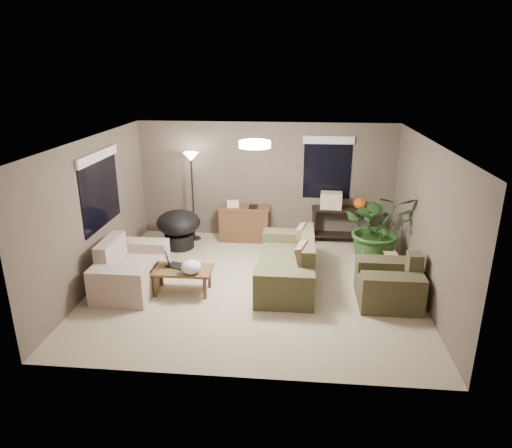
# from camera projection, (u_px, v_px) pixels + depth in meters

# --- Properties ---
(room_shell) EXTENTS (5.50, 5.50, 5.50)m
(room_shell) POSITION_uv_depth(u_px,v_px,m) (255.00, 217.00, 7.51)
(room_shell) COLOR tan
(room_shell) RESTS_ON ground
(main_sofa) EXTENTS (0.95, 2.20, 0.85)m
(main_sofa) POSITION_uv_depth(u_px,v_px,m) (288.00, 266.00, 7.97)
(main_sofa) COLOR #4D4C2E
(main_sofa) RESTS_ON ground
(throw_pillows) EXTENTS (0.33, 1.39, 0.47)m
(throw_pillows) POSITION_uv_depth(u_px,v_px,m) (304.00, 247.00, 7.83)
(throw_pillows) COLOR #8C7251
(throw_pillows) RESTS_ON main_sofa
(loveseat) EXTENTS (0.90, 1.60, 0.85)m
(loveseat) POSITION_uv_depth(u_px,v_px,m) (130.00, 270.00, 7.78)
(loveseat) COLOR beige
(loveseat) RESTS_ON ground
(armchair) EXTENTS (0.95, 1.00, 0.85)m
(armchair) POSITION_uv_depth(u_px,v_px,m) (389.00, 285.00, 7.27)
(armchair) COLOR #4E492F
(armchair) RESTS_ON ground
(coffee_table) EXTENTS (1.00, 0.55, 0.42)m
(coffee_table) POSITION_uv_depth(u_px,v_px,m) (182.00, 272.00, 7.56)
(coffee_table) COLOR brown
(coffee_table) RESTS_ON ground
(laptop) EXTENTS (0.43, 0.33, 0.24)m
(laptop) POSITION_uv_depth(u_px,v_px,m) (173.00, 263.00, 7.63)
(laptop) COLOR black
(laptop) RESTS_ON coffee_table
(plastic_bag) EXTENTS (0.37, 0.34, 0.23)m
(plastic_bag) POSITION_uv_depth(u_px,v_px,m) (191.00, 267.00, 7.34)
(plastic_bag) COLOR white
(plastic_bag) RESTS_ON coffee_table
(desk) EXTENTS (1.10, 0.50, 0.75)m
(desk) POSITION_uv_depth(u_px,v_px,m) (244.00, 223.00, 9.86)
(desk) COLOR brown
(desk) RESTS_ON ground
(desk_papers) EXTENTS (0.69, 0.29, 0.12)m
(desk_papers) POSITION_uv_depth(u_px,v_px,m) (237.00, 204.00, 9.73)
(desk_papers) COLOR silver
(desk_papers) RESTS_ON desk
(console_table) EXTENTS (1.30, 0.40, 0.75)m
(console_table) POSITION_uv_depth(u_px,v_px,m) (342.00, 222.00, 9.75)
(console_table) COLOR black
(console_table) RESTS_ON ground
(pumpkin) EXTENTS (0.33, 0.33, 0.22)m
(pumpkin) POSITION_uv_depth(u_px,v_px,m) (360.00, 204.00, 9.58)
(pumpkin) COLOR orange
(pumpkin) RESTS_ON console_table
(cardboard_box) EXTENTS (0.47, 0.37, 0.33)m
(cardboard_box) POSITION_uv_depth(u_px,v_px,m) (331.00, 200.00, 9.62)
(cardboard_box) COLOR beige
(cardboard_box) RESTS_ON console_table
(papasan_chair) EXTENTS (1.18, 1.18, 0.80)m
(papasan_chair) POSITION_uv_depth(u_px,v_px,m) (179.00, 226.00, 9.41)
(papasan_chair) COLOR black
(papasan_chair) RESTS_ON ground
(floor_lamp) EXTENTS (0.32, 0.32, 1.91)m
(floor_lamp) POSITION_uv_depth(u_px,v_px,m) (191.00, 167.00, 9.51)
(floor_lamp) COLOR black
(floor_lamp) RESTS_ON ground
(ceiling_fixture) EXTENTS (0.50, 0.50, 0.10)m
(ceiling_fixture) POSITION_uv_depth(u_px,v_px,m) (255.00, 144.00, 7.12)
(ceiling_fixture) COLOR white
(ceiling_fixture) RESTS_ON room_shell
(houseplant) EXTENTS (1.30, 1.45, 1.13)m
(houseplant) POSITION_uv_depth(u_px,v_px,m) (378.00, 236.00, 8.59)
(houseplant) COLOR #2D5923
(houseplant) RESTS_ON ground
(cat_scratching_post) EXTENTS (0.32, 0.32, 0.50)m
(cat_scratching_post) POSITION_uv_depth(u_px,v_px,m) (390.00, 269.00, 8.04)
(cat_scratching_post) COLOR tan
(cat_scratching_post) RESTS_ON ground
(window_left) EXTENTS (0.05, 1.56, 1.33)m
(window_left) POSITION_uv_depth(u_px,v_px,m) (99.00, 177.00, 7.86)
(window_left) COLOR black
(window_left) RESTS_ON room_shell
(window_back) EXTENTS (1.06, 0.05, 1.33)m
(window_back) POSITION_uv_depth(u_px,v_px,m) (328.00, 157.00, 9.55)
(window_back) COLOR black
(window_back) RESTS_ON room_shell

